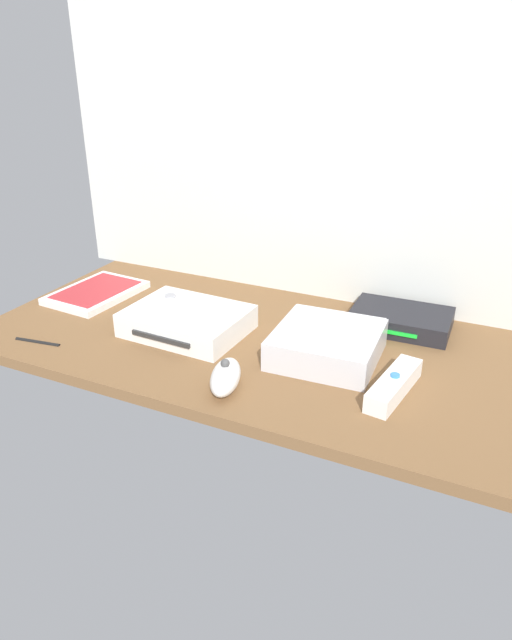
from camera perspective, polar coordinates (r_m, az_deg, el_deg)
ground_plane at (r=104.65cm, az=0.00°, el=-2.48°), size 100.00×48.00×2.00cm
back_wall at (r=116.48cm, az=5.43°, el=17.38°), size 110.00×1.20×64.00cm
game_console at (r=107.07cm, az=-6.78°, el=-0.09°), size 21.66×17.18×4.40cm
mini_computer at (r=97.95cm, az=6.98°, el=-2.33°), size 17.79×17.79×5.30cm
game_case at (r=127.13cm, az=-15.43°, el=2.62°), size 14.90×19.90×1.56cm
network_router at (r=111.41cm, az=14.06°, el=0.05°), size 18.32×12.75×3.40cm
remote_wand at (r=90.35cm, az=13.42°, el=-6.24°), size 5.63×15.16×3.40cm
remote_nunchuk at (r=89.10cm, az=-3.02°, el=-5.59°), size 7.12×10.85×5.10cm
remote_classic_pad at (r=105.29cm, az=-6.63°, el=1.39°), size 14.68×8.51×2.40cm
stylus_pen at (r=110.36cm, az=-20.69°, el=-1.91°), size 9.01×1.92×0.70cm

